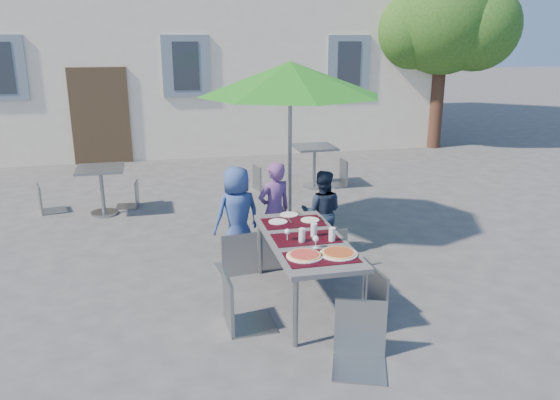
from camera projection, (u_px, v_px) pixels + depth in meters
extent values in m
plane|color=#414043|center=(238.00, 292.00, 6.31)|extent=(90.00, 90.00, 0.00)
cube|color=beige|center=(175.00, 14.00, 16.05)|extent=(13.00, 8.00, 7.00)
cube|color=#41311F|center=(100.00, 116.00, 12.54)|extent=(1.30, 0.06, 2.20)
cube|color=slate|center=(186.00, 66.00, 12.66)|extent=(1.10, 0.06, 1.40)
cube|color=#262B33|center=(186.00, 66.00, 12.64)|extent=(0.60, 0.04, 1.10)
cube|color=slate|center=(349.00, 64.00, 13.53)|extent=(1.10, 0.06, 1.40)
cube|color=#262B33|center=(349.00, 64.00, 13.52)|extent=(0.60, 0.04, 1.10)
cylinder|color=#41271C|center=(437.00, 95.00, 14.34)|extent=(0.36, 0.36, 2.80)
sphere|color=#1F4B14|center=(443.00, 19.00, 13.80)|extent=(2.80, 2.80, 2.80)
sphere|color=#1F4B14|center=(408.00, 31.00, 13.99)|extent=(2.00, 2.00, 2.00)
sphere|color=#1F4B14|center=(476.00, 27.00, 13.63)|extent=(2.20, 2.20, 2.20)
cube|color=#3F3F43|center=(306.00, 241.00, 5.87)|extent=(0.80, 1.85, 0.05)
cylinder|color=gray|center=(296.00, 313.00, 5.10)|extent=(0.05, 0.05, 0.70)
cylinder|color=gray|center=(364.00, 305.00, 5.25)|extent=(0.05, 0.05, 0.70)
cylinder|color=gray|center=(260.00, 247.00, 6.71)|extent=(0.05, 0.05, 0.70)
cylinder|color=gray|center=(313.00, 243.00, 6.86)|extent=(0.05, 0.05, 0.70)
cube|color=black|center=(321.00, 257.00, 5.35)|extent=(0.70, 0.42, 0.01)
cube|color=black|center=(306.00, 238.00, 5.87)|extent=(0.70, 0.42, 0.01)
cube|color=black|center=(293.00, 222.00, 6.38)|extent=(0.70, 0.42, 0.01)
cylinder|color=white|center=(305.00, 256.00, 5.36)|extent=(0.36, 0.36, 0.01)
cylinder|color=tan|center=(305.00, 255.00, 5.36)|extent=(0.32, 0.32, 0.01)
cylinder|color=maroon|center=(305.00, 254.00, 5.36)|extent=(0.28, 0.28, 0.01)
cylinder|color=white|center=(339.00, 254.00, 5.42)|extent=(0.38, 0.38, 0.01)
cylinder|color=tan|center=(339.00, 253.00, 5.42)|extent=(0.34, 0.34, 0.01)
cylinder|color=maroon|center=(339.00, 252.00, 5.41)|extent=(0.29, 0.29, 0.01)
cylinder|color=silver|center=(302.00, 235.00, 5.75)|extent=(0.07, 0.07, 0.15)
cylinder|color=silver|center=(314.00, 230.00, 5.90)|extent=(0.07, 0.07, 0.15)
cylinder|color=silver|center=(332.00, 235.00, 5.77)|extent=(0.07, 0.07, 0.15)
cylinder|color=silver|center=(287.00, 240.00, 5.81)|extent=(0.06, 0.06, 0.00)
cylinder|color=silver|center=(287.00, 237.00, 5.80)|extent=(0.01, 0.01, 0.08)
sphere|color=silver|center=(287.00, 232.00, 5.78)|extent=(0.06, 0.06, 0.06)
cylinder|color=silver|center=(315.00, 248.00, 5.61)|extent=(0.06, 0.06, 0.00)
cylinder|color=silver|center=(316.00, 244.00, 5.60)|extent=(0.01, 0.01, 0.08)
sphere|color=silver|center=(316.00, 239.00, 5.58)|extent=(0.06, 0.06, 0.06)
cylinder|color=white|center=(278.00, 222.00, 6.38)|extent=(0.22, 0.22, 0.01)
cube|color=#9DA0A5|center=(290.00, 221.00, 6.41)|extent=(0.02, 0.18, 0.00)
cylinder|color=white|center=(310.00, 220.00, 6.43)|extent=(0.22, 0.22, 0.01)
cube|color=#9DA0A5|center=(321.00, 219.00, 6.47)|extent=(0.02, 0.18, 0.00)
cylinder|color=white|center=(289.00, 215.00, 6.63)|extent=(0.22, 0.22, 0.01)
cube|color=#9DA0A5|center=(300.00, 214.00, 6.66)|extent=(0.02, 0.18, 0.00)
imported|color=#314987|center=(237.00, 215.00, 6.99)|extent=(0.72, 0.57, 1.28)
imported|color=#653D7D|center=(274.00, 211.00, 7.13)|extent=(0.55, 0.45, 1.31)
imported|color=#1A2439|center=(322.00, 212.00, 7.31)|extent=(0.63, 0.48, 1.15)
cube|color=gray|center=(235.00, 233.00, 6.81)|extent=(0.50, 0.50, 0.03)
cube|color=gray|center=(239.00, 218.00, 6.54)|extent=(0.45, 0.08, 0.54)
cylinder|color=gray|center=(245.00, 244.00, 7.12)|extent=(0.02, 0.02, 0.47)
cylinder|color=gray|center=(216.00, 248.00, 7.00)|extent=(0.02, 0.02, 0.47)
cylinder|color=gray|center=(254.00, 255.00, 6.77)|extent=(0.02, 0.02, 0.47)
cylinder|color=gray|center=(224.00, 259.00, 6.65)|extent=(0.02, 0.02, 0.47)
cube|color=gray|center=(274.00, 229.00, 6.99)|extent=(0.48, 0.48, 0.03)
cube|color=gray|center=(279.00, 215.00, 6.72)|extent=(0.44, 0.08, 0.52)
cylinder|color=gray|center=(282.00, 240.00, 7.28)|extent=(0.02, 0.02, 0.46)
cylinder|color=gray|center=(256.00, 244.00, 7.17)|extent=(0.02, 0.02, 0.46)
cylinder|color=gray|center=(292.00, 250.00, 6.94)|extent=(0.02, 0.02, 0.46)
cylinder|color=gray|center=(264.00, 254.00, 6.83)|extent=(0.02, 0.02, 0.46)
cube|color=gray|center=(322.00, 230.00, 6.88)|extent=(0.54, 0.54, 0.03)
cube|color=gray|center=(331.00, 214.00, 6.61)|extent=(0.46, 0.12, 0.55)
cylinder|color=gray|center=(328.00, 241.00, 7.20)|extent=(0.02, 0.02, 0.49)
cylinder|color=gray|center=(301.00, 246.00, 7.05)|extent=(0.02, 0.02, 0.49)
cylinder|color=gray|center=(343.00, 252.00, 6.85)|extent=(0.02, 0.02, 0.49)
cylinder|color=gray|center=(315.00, 256.00, 6.70)|extent=(0.02, 0.02, 0.49)
cube|color=gray|center=(250.00, 280.00, 5.44)|extent=(0.48, 0.48, 0.03)
cube|color=gray|center=(227.00, 256.00, 5.30)|extent=(0.05, 0.47, 0.56)
cylinder|color=gray|center=(275.00, 310.00, 5.38)|extent=(0.02, 0.02, 0.49)
cylinder|color=gray|center=(265.00, 292.00, 5.75)|extent=(0.02, 0.02, 0.49)
cylinder|color=gray|center=(234.00, 315.00, 5.28)|extent=(0.02, 0.02, 0.49)
cylinder|color=gray|center=(227.00, 297.00, 5.65)|extent=(0.02, 0.02, 0.49)
cube|color=gray|center=(363.00, 278.00, 5.66)|extent=(0.44, 0.44, 0.03)
cube|color=gray|center=(380.00, 255.00, 5.65)|extent=(0.07, 0.40, 0.47)
cylinder|color=gray|center=(340.00, 293.00, 5.82)|extent=(0.02, 0.02, 0.42)
cylinder|color=gray|center=(354.00, 307.00, 5.51)|extent=(0.02, 0.02, 0.42)
cylinder|color=gray|center=(369.00, 288.00, 5.93)|extent=(0.02, 0.02, 0.42)
cylinder|color=gray|center=(384.00, 302.00, 5.62)|extent=(0.02, 0.02, 0.42)
cube|color=gray|center=(361.00, 318.00, 4.70)|extent=(0.61, 0.61, 0.03)
cube|color=gray|center=(363.00, 277.00, 4.83)|extent=(0.45, 0.20, 0.56)
cylinder|color=gray|center=(336.00, 355.00, 4.61)|extent=(0.02, 0.02, 0.49)
cylinder|color=gray|center=(385.00, 359.00, 4.56)|extent=(0.02, 0.02, 0.49)
cylinder|color=gray|center=(338.00, 331.00, 4.99)|extent=(0.02, 0.02, 0.49)
cylinder|color=gray|center=(382.00, 334.00, 4.94)|extent=(0.02, 0.02, 0.49)
cylinder|color=#9DA0A5|center=(289.00, 233.00, 8.06)|extent=(0.50, 0.50, 0.10)
cylinder|color=gray|center=(290.00, 159.00, 7.74)|extent=(0.06, 0.06, 2.35)
cone|color=#1F791A|center=(290.00, 78.00, 7.43)|extent=(2.57, 2.57, 0.46)
cylinder|color=#9DA0A5|center=(104.00, 213.00, 9.10)|extent=(0.44, 0.44, 0.04)
cylinder|color=gray|center=(102.00, 193.00, 9.00)|extent=(0.06, 0.06, 0.75)
cube|color=gray|center=(100.00, 169.00, 8.88)|extent=(0.75, 0.75, 0.04)
cube|color=gray|center=(51.00, 187.00, 9.15)|extent=(0.49, 0.49, 0.03)
cube|color=gray|center=(37.00, 174.00, 8.99)|extent=(0.13, 0.39, 0.48)
cylinder|color=gray|center=(65.00, 200.00, 9.14)|extent=(0.02, 0.02, 0.42)
cylinder|color=gray|center=(62.00, 195.00, 9.43)|extent=(0.02, 0.02, 0.42)
cylinder|color=gray|center=(42.00, 203.00, 8.99)|extent=(0.02, 0.02, 0.42)
cylinder|color=gray|center=(40.00, 198.00, 9.28)|extent=(0.02, 0.02, 0.42)
cube|color=gray|center=(126.00, 185.00, 9.39)|extent=(0.40, 0.40, 0.03)
cube|color=gray|center=(135.00, 172.00, 9.36)|extent=(0.06, 0.37, 0.44)
cylinder|color=gray|center=(118.00, 194.00, 9.58)|extent=(0.02, 0.02, 0.39)
cylinder|color=gray|center=(116.00, 199.00, 9.28)|extent=(0.02, 0.02, 0.39)
cylinder|color=gray|center=(137.00, 193.00, 9.63)|extent=(0.02, 0.02, 0.39)
cylinder|color=gray|center=(135.00, 198.00, 9.32)|extent=(0.02, 0.02, 0.39)
cylinder|color=#9DA0A5|center=(314.00, 186.00, 10.77)|extent=(0.44, 0.44, 0.04)
cylinder|color=gray|center=(314.00, 168.00, 10.67)|extent=(0.06, 0.06, 0.76)
cube|color=gray|center=(315.00, 147.00, 10.55)|extent=(0.76, 0.76, 0.04)
cube|color=gray|center=(266.00, 167.00, 10.47)|extent=(0.47, 0.47, 0.03)
cube|color=gray|center=(257.00, 156.00, 10.33)|extent=(0.10, 0.41, 0.49)
cylinder|color=gray|center=(278.00, 180.00, 10.45)|extent=(0.02, 0.02, 0.43)
cylinder|color=gray|center=(271.00, 176.00, 10.76)|extent=(0.02, 0.02, 0.43)
cylinder|color=gray|center=(261.00, 182.00, 10.32)|extent=(0.02, 0.02, 0.43)
cylinder|color=gray|center=(255.00, 178.00, 10.63)|extent=(0.02, 0.02, 0.43)
cube|color=gray|center=(334.00, 163.00, 10.75)|extent=(0.43, 0.43, 0.03)
cube|color=gray|center=(344.00, 150.00, 10.71)|extent=(0.04, 0.43, 0.51)
cylinder|color=gray|center=(322.00, 173.00, 10.94)|extent=(0.02, 0.02, 0.45)
cylinder|color=gray|center=(328.00, 177.00, 10.60)|extent=(0.02, 0.02, 0.45)
cylinder|color=gray|center=(340.00, 172.00, 11.02)|extent=(0.02, 0.02, 0.45)
cylinder|color=gray|center=(346.00, 176.00, 10.68)|extent=(0.02, 0.02, 0.45)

